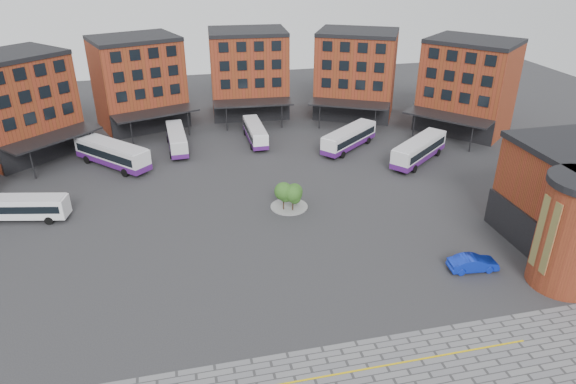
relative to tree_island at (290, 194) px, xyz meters
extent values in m
plane|color=#28282B|center=(-2.03, -11.60, -1.91)|extent=(160.00, 160.00, 0.00)
cube|color=gold|center=(-0.03, -25.60, -1.88)|extent=(26.00, 0.15, 0.02)
cube|color=maroon|center=(-33.48, 25.33, 5.09)|extent=(16.35, 16.13, 14.00)
cube|color=black|center=(-30.23, 21.73, 0.09)|extent=(10.00, 9.07, 4.00)
cube|color=black|center=(-33.48, 25.33, 12.39)|extent=(16.55, 16.35, 0.60)
cube|color=black|center=(-30.10, 21.58, 7.29)|extent=(8.60, 7.77, 8.00)
cube|color=black|center=(-28.66, 19.98, 2.09)|extent=(12.61, 11.97, 0.25)
cylinder|color=black|center=(-30.84, 15.60, 0.09)|extent=(0.20, 0.20, 4.00)
cylinder|color=black|center=(-24.08, 21.69, 0.09)|extent=(0.20, 0.20, 4.00)
cube|color=maroon|center=(-17.33, 34.84, 5.09)|extent=(15.55, 13.69, 14.00)
cube|color=black|center=(-15.75, 30.26, 0.09)|extent=(12.45, 4.71, 4.00)
cube|color=black|center=(-17.33, 34.84, 12.39)|extent=(15.65, 13.97, 0.60)
cube|color=black|center=(-15.69, 30.07, 7.29)|extent=(10.87, 3.87, 8.00)
cube|color=black|center=(-14.99, 28.04, 2.09)|extent=(13.72, 8.39, 0.25)
cylinder|color=black|center=(-18.70, 24.85, 0.09)|extent=(0.20, 0.20, 4.00)
cylinder|color=black|center=(-10.10, 27.82, 0.09)|extent=(0.20, 0.20, 4.00)
cube|color=maroon|center=(1.25, 37.29, 5.09)|extent=(13.67, 10.88, 14.00)
cube|color=black|center=(0.91, 32.45, 0.09)|extent=(13.00, 1.41, 4.00)
cube|color=black|center=(1.25, 37.29, 12.39)|extent=(13.69, 11.18, 0.60)
cube|color=black|center=(0.90, 32.25, 7.29)|extent=(11.42, 0.95, 8.00)
cube|color=black|center=(0.75, 30.11, 2.09)|extent=(13.28, 5.30, 0.25)
cylinder|color=black|center=(-3.92, 28.63, 0.09)|extent=(0.20, 0.20, 4.00)
cylinder|color=black|center=(5.16, 27.99, 0.09)|extent=(0.20, 0.20, 4.00)
cube|color=maroon|center=(19.31, 32.28, 5.09)|extent=(16.12, 14.81, 14.00)
cube|color=black|center=(17.10, 27.96, 0.09)|extent=(11.81, 6.35, 4.00)
cube|color=black|center=(19.31, 32.28, 12.39)|extent=(16.26, 15.08, 0.60)
cube|color=black|center=(17.01, 27.78, 7.29)|extent=(10.26, 5.33, 8.00)
cube|color=black|center=(16.04, 25.87, 2.09)|extent=(13.58, 9.82, 0.25)
cylinder|color=black|center=(11.17, 26.33, 0.09)|extent=(0.20, 0.20, 4.00)
cylinder|color=black|center=(19.27, 22.20, 0.09)|extent=(0.20, 0.20, 4.00)
cube|color=maroon|center=(33.97, 20.61, 5.09)|extent=(16.02, 16.39, 14.00)
cube|color=black|center=(30.26, 17.50, 0.09)|extent=(8.74, 10.28, 4.00)
cube|color=black|center=(33.97, 20.61, 12.39)|extent=(16.25, 16.58, 0.60)
cube|color=black|center=(30.10, 17.37, 7.29)|extent=(7.47, 8.86, 8.00)
cube|color=black|center=(28.46, 15.99, 2.09)|extent=(11.73, 12.79, 0.25)
cylinder|color=black|center=(24.15, 18.32, 0.09)|extent=(0.20, 0.20, 4.00)
cylinder|color=black|center=(30.00, 11.34, 0.09)|extent=(0.20, 0.20, 4.00)
cube|color=black|center=(20.87, -13.60, 0.09)|extent=(0.40, 12.00, 4.00)
cylinder|color=maroon|center=(20.97, -19.60, 3.09)|extent=(6.00, 6.00, 10.00)
cube|color=red|center=(18.07, -19.60, 3.59)|extent=(0.12, 2.20, 7.00)
cylinder|color=gray|center=(-0.03, 0.40, -1.85)|extent=(4.40, 4.40, 0.12)
cylinder|color=#332114|center=(-0.83, -0.20, -1.04)|extent=(0.14, 0.14, 1.75)
sphere|color=#28511B|center=(-0.83, -0.20, 0.54)|extent=(2.14, 2.14, 2.14)
sphere|color=#28511B|center=(-0.63, -0.35, 0.01)|extent=(1.50, 1.50, 1.50)
cylinder|color=#332114|center=(0.77, 1.00, -1.31)|extent=(0.14, 0.14, 1.20)
sphere|color=#28511B|center=(0.77, 1.00, -0.23)|extent=(1.92, 1.92, 1.92)
sphere|color=#28511B|center=(0.97, 0.85, -0.59)|extent=(1.35, 1.35, 1.35)
cylinder|color=#332114|center=(0.17, -0.60, -1.12)|extent=(0.14, 0.14, 1.59)
sphere|color=#28511B|center=(0.17, -0.60, 0.31)|extent=(2.03, 2.03, 2.03)
sphere|color=#28511B|center=(0.37, -0.75, -0.16)|extent=(1.42, 1.42, 1.42)
cube|color=white|center=(-29.81, 4.21, -0.29)|extent=(10.29, 4.34, 2.24)
cube|color=black|center=(-29.81, 4.21, -0.13)|extent=(9.52, 4.23, 0.87)
cube|color=silver|center=(-29.81, 4.21, 0.87)|extent=(9.88, 4.17, 0.11)
cylinder|color=black|center=(-32.71, 6.00, -1.46)|extent=(0.95, 0.46, 0.91)
cylinder|color=black|center=(-26.91, 2.42, -1.46)|extent=(0.95, 0.46, 0.91)
cylinder|color=black|center=(-26.43, 4.65, -1.46)|extent=(0.95, 0.46, 0.91)
cube|color=silver|center=(-21.03, 17.51, 0.10)|extent=(10.55, 11.02, 2.77)
cube|color=black|center=(-21.03, 17.51, 0.29)|extent=(9.92, 10.34, 1.07)
cube|color=silver|center=(-21.03, 17.51, 1.54)|extent=(10.13, 10.58, 0.14)
cube|color=black|center=(-25.21, 21.98, 0.35)|extent=(1.84, 1.73, 1.24)
cube|color=#4C186F|center=(-21.03, 17.51, -0.89)|extent=(10.61, 11.08, 0.79)
cylinder|color=black|center=(-24.78, 19.45, -1.35)|extent=(1.02, 1.06, 1.13)
cylinder|color=black|center=(-22.71, 21.38, -1.35)|extent=(1.02, 1.06, 1.13)
cylinder|color=black|center=(-19.35, 13.63, -1.35)|extent=(1.02, 1.06, 1.13)
cylinder|color=black|center=(-17.29, 15.56, -1.35)|extent=(1.02, 1.06, 1.13)
cube|color=silver|center=(-12.18, 22.07, -0.21)|extent=(2.87, 10.64, 2.35)
cube|color=black|center=(-12.18, 22.07, -0.04)|extent=(2.89, 9.80, 0.91)
cube|color=silver|center=(-12.18, 22.07, 1.01)|extent=(2.76, 10.21, 0.11)
cube|color=black|center=(-12.41, 27.23, 0.00)|extent=(2.04, 0.21, 1.05)
cube|color=#4C186F|center=(-12.18, 22.07, -1.05)|extent=(2.92, 10.68, 0.67)
cylinder|color=black|center=(-13.53, 25.38, -1.43)|extent=(0.33, 0.97, 0.96)
cylinder|color=black|center=(-11.13, 25.49, -1.43)|extent=(0.33, 0.97, 0.96)
cylinder|color=black|center=(-13.22, 18.64, -1.43)|extent=(0.33, 0.97, 0.96)
cylinder|color=black|center=(-10.83, 18.75, -1.43)|extent=(0.33, 0.97, 0.96)
cube|color=white|center=(-0.25, 22.55, -0.29)|extent=(2.33, 10.08, 2.24)
cube|color=black|center=(-0.25, 22.55, -0.13)|extent=(2.38, 9.27, 0.87)
cube|color=silver|center=(-0.25, 22.55, 0.88)|extent=(2.23, 9.68, 0.11)
cube|color=black|center=(-0.27, 27.49, -0.08)|extent=(1.95, 0.13, 1.01)
cube|color=#4C186F|center=(-0.25, 22.55, -1.09)|extent=(2.37, 10.12, 0.64)
cylinder|color=black|center=(-1.41, 25.77, -1.45)|extent=(0.28, 0.92, 0.92)
cylinder|color=black|center=(0.88, 25.78, -1.45)|extent=(0.28, 0.92, 0.92)
cylinder|color=black|center=(-1.39, 19.33, -1.45)|extent=(0.28, 0.92, 0.92)
cylinder|color=black|center=(0.90, 19.34, -1.45)|extent=(0.28, 0.92, 0.92)
cube|color=white|center=(12.90, 16.50, -0.09)|extent=(10.39, 9.06, 2.51)
cube|color=black|center=(12.90, 16.50, 0.09)|extent=(9.72, 8.54, 0.97)
cube|color=silver|center=(12.90, 16.50, 1.21)|extent=(9.97, 8.69, 0.12)
cube|color=black|center=(17.22, 19.97, 0.14)|extent=(1.46, 1.77, 1.13)
cube|color=#4C186F|center=(12.90, 16.50, -0.99)|extent=(10.45, 9.11, 0.72)
cylinder|color=black|center=(14.91, 19.76, -1.40)|extent=(0.99, 0.88, 1.02)
cylinder|color=black|center=(16.52, 17.76, -1.40)|extent=(0.99, 0.88, 1.02)
cylinder|color=black|center=(9.29, 15.24, -1.40)|extent=(0.99, 0.88, 1.02)
cylinder|color=black|center=(10.89, 13.24, -1.40)|extent=(0.99, 0.88, 1.02)
cube|color=silver|center=(20.85, 9.59, -0.01)|extent=(10.92, 9.41, 2.63)
cube|color=black|center=(20.85, 9.59, 0.18)|extent=(10.22, 8.87, 1.02)
cube|color=silver|center=(20.85, 9.59, 1.36)|extent=(10.49, 9.03, 0.13)
cube|color=black|center=(25.41, 13.18, 0.23)|extent=(1.50, 1.86, 1.18)
cube|color=#4C186F|center=(20.85, 9.59, -0.95)|extent=(10.98, 9.46, 0.75)
cylinder|color=black|center=(22.99, 12.98, -1.38)|extent=(1.04, 0.92, 1.07)
cylinder|color=black|center=(24.65, 10.88, -1.38)|extent=(1.04, 0.92, 1.07)
cylinder|color=black|center=(17.06, 8.31, -1.38)|extent=(1.04, 0.92, 1.07)
cylinder|color=black|center=(18.72, 6.20, -1.38)|extent=(1.04, 0.92, 1.07)
imported|color=#0E27B7|center=(14.15, -15.98, -1.13)|extent=(4.87, 2.07, 1.56)
camera|label=1|loc=(-12.17, -51.62, 26.75)|focal=32.00mm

